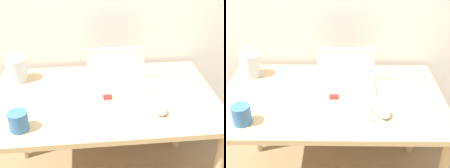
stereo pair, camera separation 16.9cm
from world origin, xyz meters
TOP-DOWN VIEW (x-y plane):
  - desk at (0.00, 0.39)m, footprint 1.27×0.78m
  - laptop at (0.08, 0.52)m, footprint 0.34×0.21m
  - keyboard at (-0.01, 0.21)m, footprint 0.45×0.16m
  - mouse at (0.28, 0.20)m, footprint 0.07×0.11m
  - vase at (-0.52, 0.63)m, footprint 0.12×0.12m
  - mp3_player at (0.01, 0.38)m, footprint 0.05×0.05m
  - mug at (-0.44, 0.13)m, footprint 0.09×0.09m

SIDE VIEW (x-z plane):
  - desk at x=0.00m, z-range 0.28..0.99m
  - mp3_player at x=0.01m, z-range 0.71..0.72m
  - keyboard at x=-0.01m, z-range 0.71..0.74m
  - mouse at x=0.28m, z-range 0.71..0.75m
  - laptop at x=0.08m, z-range 0.65..0.88m
  - mug at x=-0.44m, z-range 0.71..0.81m
  - vase at x=-0.52m, z-range 0.71..0.92m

